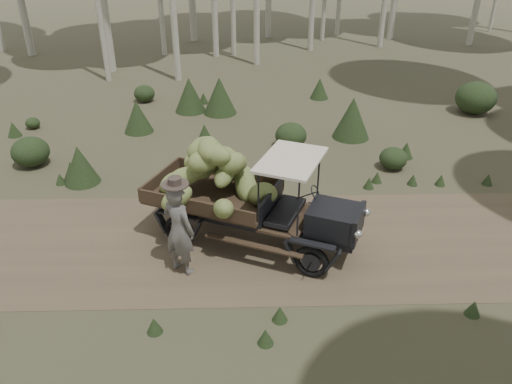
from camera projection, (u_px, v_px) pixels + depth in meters
ground at (264, 243)px, 10.57m from camera, size 120.00×120.00×0.00m
dirt_track at (264, 243)px, 10.57m from camera, size 70.00×4.00×0.01m
banana_truck at (233, 182)px, 10.17m from camera, size 4.65×3.09×2.29m
farmer at (179, 229)px, 9.29m from camera, size 0.81×0.76×2.03m
undergrowth at (347, 170)px, 12.47m from camera, size 20.39×21.61×1.29m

